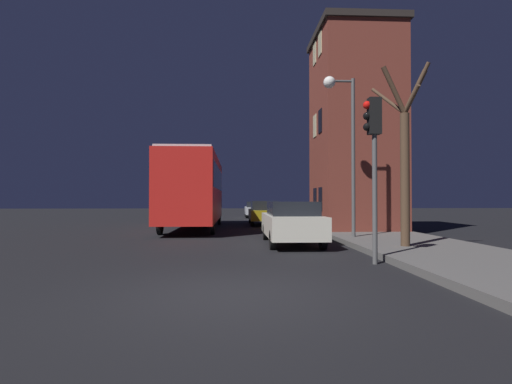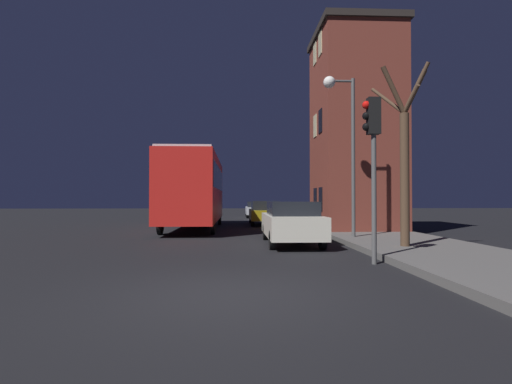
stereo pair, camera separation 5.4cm
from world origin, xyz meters
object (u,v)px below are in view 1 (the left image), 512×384
(bus, at_px, (195,186))
(car_far_lane, at_px, (256,209))
(streetlamp, at_px, (343,123))
(traffic_light, at_px, (373,144))
(car_near_lane, at_px, (291,222))
(bare_tree, at_px, (405,156))
(car_mid_lane, at_px, (264,212))

(bus, bearing_deg, car_far_lane, 72.98)
(streetlamp, xyz_separation_m, car_far_lane, (-2.29, 19.37, -3.74))
(traffic_light, xyz_separation_m, bus, (-5.55, 11.73, -0.67))
(car_far_lane, bearing_deg, streetlamp, -83.26)
(traffic_light, height_order, car_near_lane, traffic_light)
(bare_tree, height_order, car_near_lane, bare_tree)
(traffic_light, height_order, car_mid_lane, traffic_light)
(bus, distance_m, car_far_lane, 13.47)
(traffic_light, xyz_separation_m, car_far_lane, (-1.64, 24.53, -2.22))
(car_mid_lane, bearing_deg, bare_tree, -75.50)
(car_mid_lane, relative_size, car_far_lane, 1.05)
(streetlamp, height_order, bare_tree, streetlamp)
(bare_tree, bearing_deg, streetlamp, 108.83)
(car_mid_lane, bearing_deg, bus, -141.09)
(streetlamp, height_order, car_near_lane, streetlamp)
(bare_tree, xyz_separation_m, car_far_lane, (-3.33, 22.43, -2.18))
(streetlamp, xyz_separation_m, bus, (-6.21, 6.57, -2.19))
(traffic_light, distance_m, bare_tree, 2.70)
(traffic_light, relative_size, bare_tree, 0.76)
(bare_tree, bearing_deg, car_mid_lane, 104.50)
(streetlamp, relative_size, car_far_lane, 1.38)
(bus, bearing_deg, car_mid_lane, 38.91)
(streetlamp, bearing_deg, traffic_light, -97.19)
(streetlamp, relative_size, car_near_lane, 1.30)
(traffic_light, bearing_deg, car_mid_lane, 96.19)
(car_mid_lane, bearing_deg, traffic_light, -83.81)
(bus, xyz_separation_m, car_far_lane, (3.92, 12.80, -1.55))
(car_near_lane, distance_m, car_far_lane, 20.20)
(traffic_light, xyz_separation_m, bare_tree, (1.70, 2.10, -0.04))
(car_near_lane, height_order, car_far_lane, car_near_lane)
(traffic_light, height_order, bus, traffic_light)
(car_mid_lane, bearing_deg, streetlamp, -76.90)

